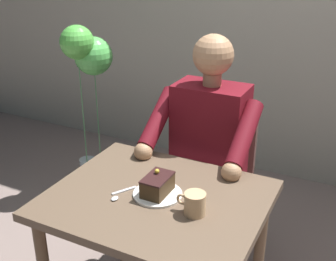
{
  "coord_description": "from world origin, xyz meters",
  "views": [
    {
      "loc": [
        -0.71,
        1.3,
        1.65
      ],
      "look_at": [
        -0.0,
        -0.1,
        0.97
      ],
      "focal_mm": 45.66,
      "sensor_mm": 36.0,
      "label": 1
    }
  ],
  "objects": [
    {
      "name": "coffee_cup",
      "position": [
        -0.18,
        0.05,
        0.77
      ],
      "size": [
        0.12,
        0.08,
        0.09
      ],
      "color": "tan",
      "rests_on": "dining_table"
    },
    {
      "name": "seated_person",
      "position": [
        0.0,
        -0.5,
        0.66
      ],
      "size": [
        0.53,
        0.58,
        1.27
      ],
      "color": "maroon",
      "rests_on": "ground"
    },
    {
      "name": "dining_table",
      "position": [
        0.0,
        0.0,
        0.62
      ],
      "size": [
        0.86,
        0.71,
        0.72
      ],
      "color": "brown",
      "rests_on": "ground"
    },
    {
      "name": "chair",
      "position": [
        0.0,
        -0.67,
        0.49
      ],
      "size": [
        0.42,
        0.42,
        0.9
      ],
      "color": "brown",
      "rests_on": "ground"
    },
    {
      "name": "balloon_display",
      "position": [
        1.02,
        -0.93,
        0.92
      ],
      "size": [
        0.28,
        0.34,
        1.19
      ],
      "color": "#B2C1C6",
      "rests_on": "ground"
    },
    {
      "name": "cake_slice",
      "position": [
        -0.0,
        -0.01,
        0.77
      ],
      "size": [
        0.09,
        0.14,
        0.1
      ],
      "color": "#422F1A",
      "rests_on": "dessert_plate"
    },
    {
      "name": "dessert_spoon",
      "position": [
        0.14,
        0.07,
        0.72
      ],
      "size": [
        0.07,
        0.14,
        0.01
      ],
      "color": "silver",
      "rests_on": "dining_table"
    },
    {
      "name": "dessert_plate",
      "position": [
        -0.0,
        -0.01,
        0.72
      ],
      "size": [
        0.2,
        0.2,
        0.01
      ],
      "primitive_type": "cylinder",
      "color": "white",
      "rests_on": "dining_table"
    }
  ]
}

